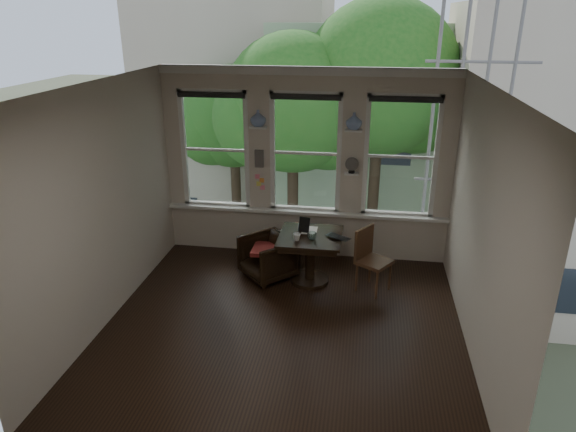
% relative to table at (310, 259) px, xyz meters
% --- Properties ---
extents(ground, '(4.50, 4.50, 0.00)m').
position_rel_table_xyz_m(ground, '(-0.20, -1.24, -0.38)').
color(ground, black).
rests_on(ground, ground).
extents(ceiling, '(4.50, 4.50, 0.00)m').
position_rel_table_xyz_m(ceiling, '(-0.20, -1.24, 2.62)').
color(ceiling, silver).
rests_on(ceiling, ground).
extents(wall_back, '(4.50, 0.00, 4.50)m').
position_rel_table_xyz_m(wall_back, '(-0.20, 1.01, 1.12)').
color(wall_back, beige).
rests_on(wall_back, ground).
extents(wall_front, '(4.50, 0.00, 4.50)m').
position_rel_table_xyz_m(wall_front, '(-0.20, -3.49, 1.12)').
color(wall_front, beige).
rests_on(wall_front, ground).
extents(wall_left, '(0.00, 4.50, 4.50)m').
position_rel_table_xyz_m(wall_left, '(-2.45, -1.24, 1.12)').
color(wall_left, beige).
rests_on(wall_left, ground).
extents(wall_right, '(0.00, 4.50, 4.50)m').
position_rel_table_xyz_m(wall_right, '(2.05, -1.24, 1.12)').
color(wall_right, beige).
rests_on(wall_right, ground).
extents(window_left, '(1.10, 0.12, 1.90)m').
position_rel_table_xyz_m(window_left, '(-1.65, 1.01, 1.32)').
color(window_left, white).
rests_on(window_left, ground).
extents(window_center, '(1.10, 0.12, 1.90)m').
position_rel_table_xyz_m(window_center, '(-0.20, 1.01, 1.32)').
color(window_center, white).
rests_on(window_center, ground).
extents(window_right, '(1.10, 0.12, 1.90)m').
position_rel_table_xyz_m(window_right, '(1.25, 1.01, 1.32)').
color(window_right, white).
rests_on(window_right, ground).
extents(shelf_left, '(0.26, 0.16, 0.03)m').
position_rel_table_xyz_m(shelf_left, '(-0.93, 0.91, 1.73)').
color(shelf_left, white).
rests_on(shelf_left, ground).
extents(shelf_right, '(0.26, 0.16, 0.03)m').
position_rel_table_xyz_m(shelf_right, '(0.52, 0.91, 1.73)').
color(shelf_right, white).
rests_on(shelf_right, ground).
extents(intercom, '(0.14, 0.06, 0.28)m').
position_rel_table_xyz_m(intercom, '(-0.93, 0.94, 1.23)').
color(intercom, '#59544F').
rests_on(intercom, ground).
extents(sticky_notes, '(0.16, 0.01, 0.24)m').
position_rel_table_xyz_m(sticky_notes, '(-0.93, 0.95, 0.88)').
color(sticky_notes, pink).
rests_on(sticky_notes, ground).
extents(desk_fan, '(0.20, 0.20, 0.24)m').
position_rel_table_xyz_m(desk_fan, '(0.52, 0.89, 1.16)').
color(desk_fan, '#59544F').
rests_on(desk_fan, ground).
extents(vase_left, '(0.24, 0.24, 0.25)m').
position_rel_table_xyz_m(vase_left, '(-0.93, 0.91, 1.86)').
color(vase_left, white).
rests_on(vase_left, shelf_left).
extents(vase_right, '(0.24, 0.24, 0.25)m').
position_rel_table_xyz_m(vase_right, '(0.52, 0.91, 1.86)').
color(vase_right, white).
rests_on(vase_right, shelf_right).
extents(table, '(0.90, 0.90, 0.75)m').
position_rel_table_xyz_m(table, '(0.00, 0.00, 0.00)').
color(table, black).
rests_on(table, ground).
extents(armchair_left, '(0.99, 0.99, 0.64)m').
position_rel_table_xyz_m(armchair_left, '(-0.64, 0.06, -0.05)').
color(armchair_left, black).
rests_on(armchair_left, ground).
extents(cushion_red, '(0.45, 0.45, 0.06)m').
position_rel_table_xyz_m(cushion_red, '(-0.64, 0.06, 0.08)').
color(cushion_red, maroon).
rests_on(cushion_red, armchair_left).
extents(side_chair_right, '(0.58, 0.58, 0.92)m').
position_rel_table_xyz_m(side_chair_right, '(0.92, -0.11, 0.09)').
color(side_chair_right, '#4B331A').
rests_on(side_chair_right, ground).
extents(laptop, '(0.43, 0.39, 0.03)m').
position_rel_table_xyz_m(laptop, '(0.37, -0.09, 0.39)').
color(laptop, black).
rests_on(laptop, table).
extents(mug, '(0.13, 0.13, 0.10)m').
position_rel_table_xyz_m(mug, '(-0.17, -0.20, 0.42)').
color(mug, white).
rests_on(mug, table).
extents(drinking_glass, '(0.15, 0.15, 0.10)m').
position_rel_table_xyz_m(drinking_glass, '(0.03, -0.14, 0.43)').
color(drinking_glass, white).
rests_on(drinking_glass, table).
extents(tablet, '(0.17, 0.11, 0.22)m').
position_rel_table_xyz_m(tablet, '(-0.11, 0.12, 0.48)').
color(tablet, black).
rests_on(tablet, table).
extents(papers, '(0.22, 0.30, 0.00)m').
position_rel_table_xyz_m(papers, '(-0.03, 0.18, 0.38)').
color(papers, silver).
rests_on(papers, table).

